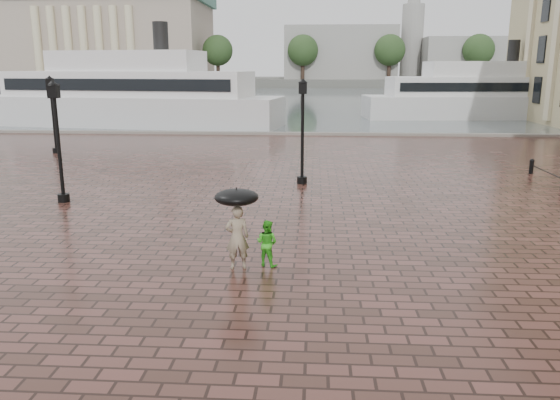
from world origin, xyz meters
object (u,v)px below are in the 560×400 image
object	(u,v)px
street_lamps	(132,126)
child_pedestrian	(267,243)
adult_pedestrian	(237,237)
ferry_near	(130,95)
ferry_far	(482,95)

from	to	relation	value
street_lamps	child_pedestrian	size ratio (longest dim) A/B	12.76
street_lamps	adult_pedestrian	world-z (taller)	street_lamps
child_pedestrian	ferry_near	size ratio (longest dim) A/B	0.04
ferry_near	adult_pedestrian	bearing A→B (deg)	-59.09
street_lamps	ferry_far	bearing A→B (deg)	51.79
adult_pedestrian	ferry_far	bearing A→B (deg)	-127.42
adult_pedestrian	street_lamps	bearing A→B (deg)	-75.53
street_lamps	ferry_near	world-z (taller)	ferry_near
child_pedestrian	ferry_near	bearing A→B (deg)	-41.91
adult_pedestrian	ferry_far	size ratio (longest dim) A/B	0.07
adult_pedestrian	child_pedestrian	distance (m)	0.80
child_pedestrian	adult_pedestrian	bearing A→B (deg)	43.54
street_lamps	ferry_near	xyz separation A→B (m)	(-7.74, 22.61, 0.30)
adult_pedestrian	child_pedestrian	size ratio (longest dim) A/B	1.36
street_lamps	child_pedestrian	distance (m)	13.95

